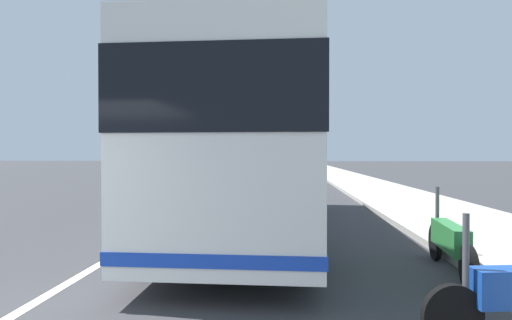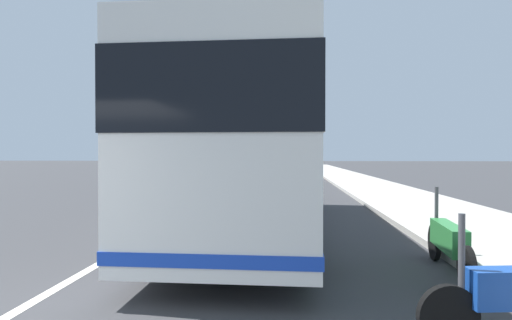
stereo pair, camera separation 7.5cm
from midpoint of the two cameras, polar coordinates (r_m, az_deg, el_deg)
sidewalk_curb at (r=13.39m, az=23.67°, el=-6.66°), size 110.00×3.60×0.14m
lane_divider_line at (r=13.00m, az=-9.58°, el=-7.13°), size 110.00×0.16×0.01m
coach_bus at (r=9.75m, az=-0.41°, el=2.06°), size 10.49×2.76×3.51m
motorcycle_by_tree at (r=6.95m, az=24.85°, el=-10.20°), size 2.27×0.36×1.25m
car_ahead_same_lane at (r=43.28m, az=-3.61°, el=-0.69°), size 4.10×2.09×1.46m
car_behind_bus at (r=29.84m, az=-5.27°, el=-1.34°), size 4.13×1.93×1.45m
car_side_street at (r=30.98m, az=3.08°, el=-1.24°), size 4.17×1.90×1.45m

